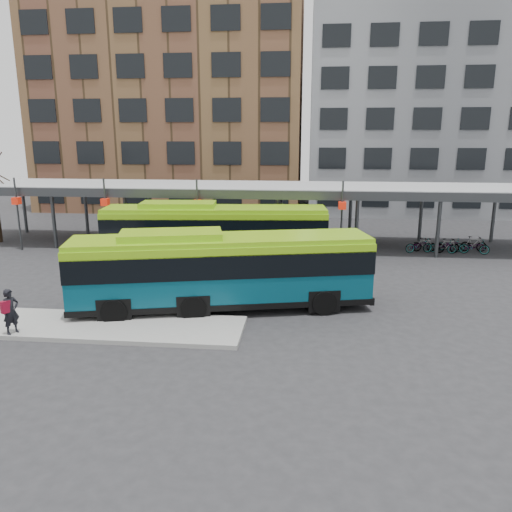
{
  "coord_description": "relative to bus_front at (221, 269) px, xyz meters",
  "views": [
    {
      "loc": [
        3.89,
        -20.91,
        7.6
      ],
      "look_at": [
        1.47,
        2.43,
        1.8
      ],
      "focal_mm": 35.0,
      "sensor_mm": 36.0,
      "label": 1
    }
  ],
  "objects": [
    {
      "name": "ground",
      "position": [
        -0.2,
        0.21,
        -1.85
      ],
      "size": [
        120.0,
        120.0,
        0.0
      ],
      "primitive_type": "plane",
      "color": "#28282B",
      "rests_on": "ground"
    },
    {
      "name": "boarding_island",
      "position": [
        -5.7,
        -2.79,
        -1.76
      ],
      "size": [
        14.0,
        3.0,
        0.18
      ],
      "primitive_type": "cube",
      "color": "gray",
      "rests_on": "ground"
    },
    {
      "name": "canopy",
      "position": [
        -0.25,
        13.08,
        2.06
      ],
      "size": [
        40.0,
        6.53,
        4.8
      ],
      "color": "#999B9E",
      "rests_on": "ground"
    },
    {
      "name": "building_brick",
      "position": [
        -10.2,
        32.21,
        9.15
      ],
      "size": [
        26.0,
        14.0,
        22.0
      ],
      "primitive_type": "cube",
      "color": "brown",
      "rests_on": "ground"
    },
    {
      "name": "building_grey",
      "position": [
        15.8,
        32.21,
        8.15
      ],
      "size": [
        24.0,
        14.0,
        20.0
      ],
      "primitive_type": "cube",
      "color": "slate",
      "rests_on": "ground"
    },
    {
      "name": "bus_front",
      "position": [
        0.0,
        0.0,
        0.0
      ],
      "size": [
        13.18,
        5.62,
        3.55
      ],
      "rotation": [
        0.0,
        0.0,
        0.23
      ],
      "color": "#074254",
      "rests_on": "ground"
    },
    {
      "name": "bus_rear",
      "position": [
        -1.81,
        8.24,
        0.04
      ],
      "size": [
        13.36,
        4.01,
        3.63
      ],
      "rotation": [
        0.0,
        0.0,
        0.09
      ],
      "color": "#074254",
      "rests_on": "ground"
    },
    {
      "name": "pedestrian",
      "position": [
        -7.36,
        -4.0,
        -0.78
      ],
      "size": [
        0.68,
        0.76,
        1.75
      ],
      "rotation": [
        0.0,
        0.0,
        1.06
      ],
      "color": "black",
      "rests_on": "boarding_island"
    },
    {
      "name": "bike_rack",
      "position": [
        12.9,
        12.14,
        -1.38
      ],
      "size": [
        5.43,
        1.71,
        1.02
      ],
      "color": "slate",
      "rests_on": "ground"
    }
  ]
}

